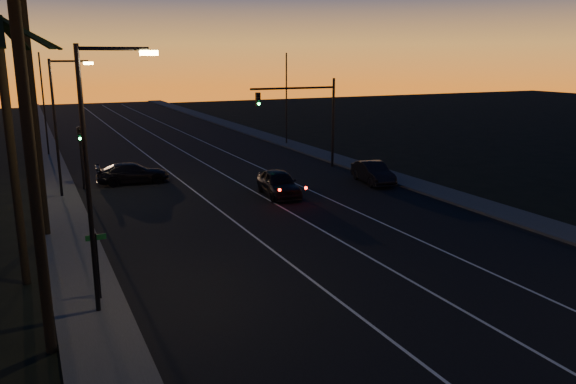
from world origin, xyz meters
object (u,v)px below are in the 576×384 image
lead_car (279,183)px  right_car (373,173)px  cross_car (133,173)px  signal_mast (307,108)px

lead_car → right_car: lead_car is taller
cross_car → signal_mast: bearing=-1.8°
signal_mast → lead_car: size_ratio=1.29×
signal_mast → cross_car: signal_mast is taller
signal_mast → lead_car: 9.93m
signal_mast → lead_car: signal_mast is taller
lead_car → right_car: bearing=4.2°
signal_mast → right_car: signal_mast is taller
signal_mast → right_car: 7.98m
signal_mast → cross_car: bearing=178.2°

